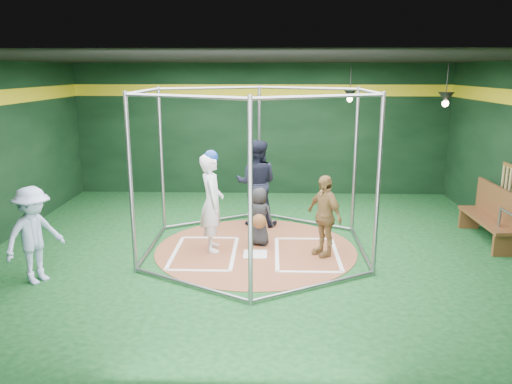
{
  "coord_description": "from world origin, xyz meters",
  "views": [
    {
      "loc": [
        0.3,
        -8.95,
        3.31
      ],
      "look_at": [
        0.0,
        0.1,
        1.1
      ],
      "focal_mm": 35.0,
      "sensor_mm": 36.0,
      "label": 1
    }
  ],
  "objects_px": {
    "batter_figure": "(212,201)",
    "umpire": "(257,183)",
    "visitor_leopard": "(324,216)",
    "dugout_bench": "(492,214)"
  },
  "relations": [
    {
      "from": "batter_figure",
      "to": "visitor_leopard",
      "type": "height_order",
      "value": "batter_figure"
    },
    {
      "from": "batter_figure",
      "to": "dugout_bench",
      "type": "distance_m",
      "value": 5.51
    },
    {
      "from": "batter_figure",
      "to": "visitor_leopard",
      "type": "bearing_deg",
      "value": -5.45
    },
    {
      "from": "visitor_leopard",
      "to": "umpire",
      "type": "height_order",
      "value": "umpire"
    },
    {
      "from": "batter_figure",
      "to": "umpire",
      "type": "height_order",
      "value": "batter_figure"
    },
    {
      "from": "visitor_leopard",
      "to": "dugout_bench",
      "type": "xyz_separation_m",
      "value": [
        3.39,
        0.9,
        -0.19
      ]
    },
    {
      "from": "batter_figure",
      "to": "dugout_bench",
      "type": "bearing_deg",
      "value": 7.33
    },
    {
      "from": "visitor_leopard",
      "to": "batter_figure",
      "type": "bearing_deg",
      "value": -129.68
    },
    {
      "from": "dugout_bench",
      "to": "visitor_leopard",
      "type": "bearing_deg",
      "value": -165.17
    },
    {
      "from": "umpire",
      "to": "dugout_bench",
      "type": "relative_size",
      "value": 0.99
    }
  ]
}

